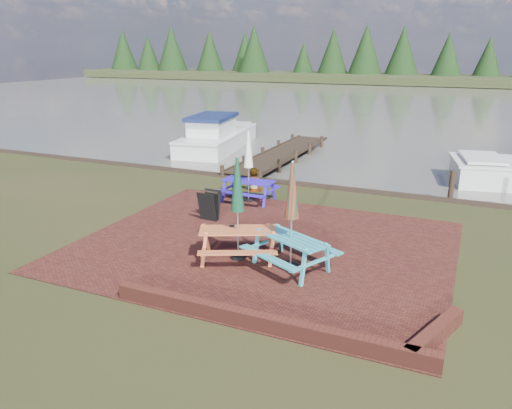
{
  "coord_description": "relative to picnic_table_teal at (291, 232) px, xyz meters",
  "views": [
    {
      "loc": [
        4.52,
        -9.67,
        4.73
      ],
      "look_at": [
        -0.28,
        1.17,
        1.0
      ],
      "focal_mm": 35.0,
      "sensor_mm": 36.0,
      "label": 1
    }
  ],
  "objects": [
    {
      "name": "chalkboard",
      "position": [
        -3.24,
        2.13,
        -0.41
      ],
      "size": [
        0.54,
        0.53,
        0.86
      ],
      "rotation": [
        0.0,
        0.0,
        -0.05
      ],
      "color": "black",
      "rests_on": "ground"
    },
    {
      "name": "ground",
      "position": [
        -1.07,
        -0.03,
        -0.85
      ],
      "size": [
        120.0,
        120.0,
        0.0
      ],
      "primitive_type": "plane",
      "color": "black",
      "rests_on": "ground"
    },
    {
      "name": "boat_jetty",
      "position": [
        -8.55,
        12.46,
        -0.46
      ],
      "size": [
        3.4,
        7.07,
        1.97
      ],
      "rotation": [
        0.0,
        0.0,
        0.16
      ],
      "color": "silver",
      "rests_on": "ground"
    },
    {
      "name": "picnic_table_blue",
      "position": [
        -3.0,
        4.27,
        -0.04
      ],
      "size": [
        1.67,
        1.49,
        2.31
      ],
      "rotation": [
        0.0,
        0.0,
        -0.01
      ],
      "color": "#2715A4",
      "rests_on": "ground"
    },
    {
      "name": "jetty",
      "position": [
        -4.57,
        11.25,
        -0.74
      ],
      "size": [
        1.76,
        9.08,
        1.0
      ],
      "color": "black",
      "rests_on": "ground"
    },
    {
      "name": "picnic_table_teal",
      "position": [
        0.0,
        0.0,
        0.0
      ],
      "size": [
        2.27,
        2.18,
        2.44
      ],
      "rotation": [
        0.0,
        0.0,
        -0.46
      ],
      "color": "teal",
      "rests_on": "ground"
    },
    {
      "name": "water",
      "position": [
        -1.07,
        36.97,
        -0.85
      ],
      "size": [
        120.0,
        60.0,
        0.02
      ],
      "primitive_type": "cube",
      "color": "#4B4940",
      "rests_on": "ground"
    },
    {
      "name": "picnic_table_red",
      "position": [
        -1.29,
        -0.02,
        0.0
      ],
      "size": [
        2.25,
        2.16,
        2.44
      ],
      "rotation": [
        0.0,
        0.0,
        0.44
      ],
      "color": "#B3562D",
      "rests_on": "ground"
    },
    {
      "name": "person",
      "position": [
        -3.34,
        5.45,
        -0.04
      ],
      "size": [
        0.61,
        0.41,
        1.63
      ],
      "primitive_type": "imported",
      "rotation": [
        0.0,
        0.0,
        3.17
      ],
      "color": "gray",
      "rests_on": "ground"
    },
    {
      "name": "brick_wall",
      "position": [
        1.08,
        -2.45,
        -0.7
      ],
      "size": [
        6.21,
        1.79,
        0.3
      ],
      "color": "#4C1E16",
      "rests_on": "ground"
    },
    {
      "name": "paving",
      "position": [
        -1.07,
        0.97,
        -0.84
      ],
      "size": [
        9.0,
        7.5,
        0.02
      ],
      "primitive_type": "cube",
      "color": "#381412",
      "rests_on": "ground"
    },
    {
      "name": "far_treeline",
      "position": [
        -1.07,
        65.97,
        2.43
      ],
      "size": [
        120.0,
        10.0,
        8.1
      ],
      "color": "black",
      "rests_on": "ground"
    }
  ]
}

